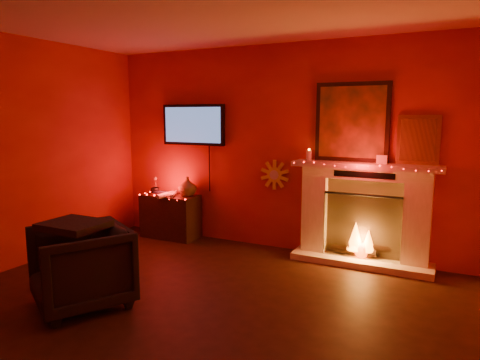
# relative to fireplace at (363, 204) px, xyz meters

# --- Properties ---
(room) EXTENTS (5.00, 5.00, 5.00)m
(room) POSITION_rel_fireplace_xyz_m (-1.14, -2.39, 0.63)
(room) COLOR black
(room) RESTS_ON ground
(floor) EXTENTS (5.00, 5.00, 0.00)m
(floor) POSITION_rel_fireplace_xyz_m (-1.14, -2.39, -0.72)
(floor) COLOR black
(floor) RESTS_ON ground
(fireplace) EXTENTS (1.72, 0.40, 2.18)m
(fireplace) POSITION_rel_fireplace_xyz_m (0.00, 0.00, 0.00)
(fireplace) COLOR #F4E3CD
(fireplace) RESTS_ON floor
(tv) EXTENTS (1.00, 0.07, 1.24)m
(tv) POSITION_rel_fireplace_xyz_m (-2.44, 0.06, 0.92)
(tv) COLOR black
(tv) RESTS_ON room
(sunburst_clock) EXTENTS (0.40, 0.03, 0.40)m
(sunburst_clock) POSITION_rel_fireplace_xyz_m (-1.19, 0.09, 0.28)
(sunburst_clock) COLOR yellow
(sunburst_clock) RESTS_ON room
(console_table) EXTENTS (0.83, 0.55, 0.91)m
(console_table) POSITION_rel_fireplace_xyz_m (-2.72, -0.13, -0.36)
(console_table) COLOR black
(console_table) RESTS_ON floor
(armchair) EXTENTS (1.13, 1.14, 0.76)m
(armchair) POSITION_rel_fireplace_xyz_m (-2.14, -2.40, -0.34)
(armchair) COLOR black
(armchair) RESTS_ON floor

